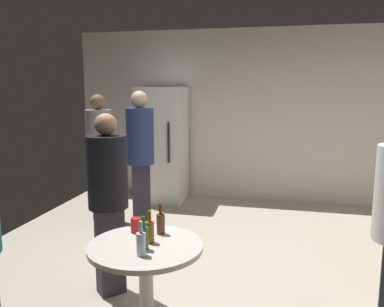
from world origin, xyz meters
name	(u,v)px	position (x,y,z in m)	size (l,w,h in m)	color
ground_plane	(206,272)	(0.00, 0.00, -0.05)	(5.20, 5.20, 0.10)	#B2A893
wall_back	(238,116)	(0.00, 2.63, 1.35)	(5.32, 0.06, 2.70)	silver
refrigerator	(162,145)	(-1.14, 2.20, 0.90)	(0.70, 0.68, 1.80)	white
foreground_table	(146,259)	(-0.19, -1.25, 0.63)	(0.80, 0.80, 0.73)	beige
beer_bottle_amber	(150,231)	(-0.17, -1.21, 0.82)	(0.06, 0.06, 0.23)	#8C5919
beer_bottle_brown	(161,223)	(-0.14, -1.03, 0.82)	(0.06, 0.06, 0.23)	#593314
beer_bottle_green	(144,237)	(-0.17, -1.33, 0.82)	(0.06, 0.06, 0.23)	#26662D
beer_bottle_clear	(141,243)	(-0.15, -1.42, 0.82)	(0.06, 0.06, 0.23)	silver
plastic_cup_red	(136,225)	(-0.33, -1.05, 0.79)	(0.08, 0.08, 0.11)	red
person_in_gray_shirt	(100,148)	(-1.66, 1.08, 1.00)	(0.47, 0.47, 1.71)	#2D2D38
person_in_navy_shirt	(140,150)	(-1.00, 0.84, 1.03)	(0.45, 0.45, 1.76)	#2D2D38
person_in_black_shirt	(108,191)	(-0.73, -0.67, 0.93)	(0.48, 0.48, 1.59)	#2D2D38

